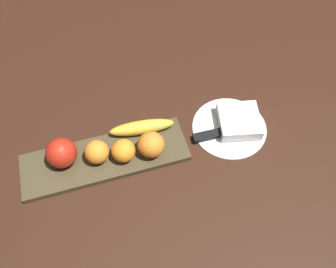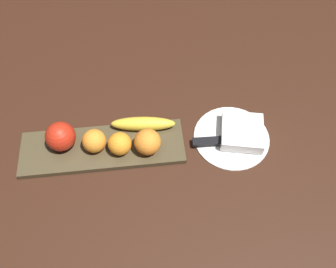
{
  "view_description": "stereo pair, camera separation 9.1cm",
  "coord_description": "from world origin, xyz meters",
  "views": [
    {
      "loc": [
        0.0,
        -0.45,
        0.81
      ],
      "look_at": [
        0.15,
        0.03,
        0.05
      ],
      "focal_mm": 37.8,
      "sensor_mm": 36.0,
      "label": 1
    },
    {
      "loc": [
        0.09,
        -0.47,
        0.81
      ],
      "look_at": [
        0.15,
        0.03,
        0.05
      ],
      "focal_mm": 37.8,
      "sensor_mm": 36.0,
      "label": 2
    }
  ],
  "objects": [
    {
      "name": "orange_near_apple",
      "position": [
        -0.04,
        0.03,
        0.05
      ],
      "size": [
        0.06,
        0.06,
        0.06
      ],
      "primitive_type": "sphere",
      "color": "orange",
      "rests_on": "fruit_tray"
    },
    {
      "name": "ground_plane",
      "position": [
        0.0,
        0.0,
        0.0
      ],
      "size": [
        2.4,
        2.4,
        0.0
      ],
      "primitive_type": "plane",
      "color": "#341B10"
    },
    {
      "name": "dinner_plate",
      "position": [
        0.32,
        0.03,
        0.0
      ],
      "size": [
        0.2,
        0.2,
        0.01
      ],
      "primitive_type": "cylinder",
      "color": "white",
      "rests_on": "ground_plane"
    },
    {
      "name": "fruit_tray",
      "position": [
        -0.03,
        0.03,
        0.01
      ],
      "size": [
        0.43,
        0.13,
        0.02
      ],
      "primitive_type": "cube",
      "color": "#493E28",
      "rests_on": "ground_plane"
    },
    {
      "name": "orange_near_banana",
      "position": [
        0.09,
        0.01,
        0.05
      ],
      "size": [
        0.07,
        0.07,
        0.07
      ],
      "primitive_type": "sphere",
      "color": "orange",
      "rests_on": "fruit_tray"
    },
    {
      "name": "orange_center",
      "position": [
        0.02,
        0.01,
        0.05
      ],
      "size": [
        0.06,
        0.06,
        0.06
      ],
      "primitive_type": "sphere",
      "color": "orange",
      "rests_on": "fruit_tray"
    },
    {
      "name": "banana",
      "position": [
        0.08,
        0.08,
        0.04
      ],
      "size": [
        0.17,
        0.06,
        0.04
      ],
      "primitive_type": "ellipsoid",
      "rotation": [
        0.0,
        0.0,
        -0.1
      ],
      "color": "yellow",
      "rests_on": "fruit_tray"
    },
    {
      "name": "apple",
      "position": [
        -0.13,
        0.05,
        0.06
      ],
      "size": [
        0.08,
        0.08,
        0.08
      ],
      "primitive_type": "sphere",
      "color": "red",
      "rests_on": "fruit_tray"
    },
    {
      "name": "folded_napkin",
      "position": [
        0.34,
        0.03,
        0.02
      ],
      "size": [
        0.13,
        0.13,
        0.03
      ],
      "primitive_type": "cube",
      "rotation": [
        0.0,
        0.0,
        -0.22
      ],
      "color": "white",
      "rests_on": "dinner_plate"
    },
    {
      "name": "knife",
      "position": [
        0.27,
        0.02,
        0.01
      ],
      "size": [
        0.18,
        0.03,
        0.01
      ],
      "rotation": [
        0.0,
        0.0,
        -0.03
      ],
      "color": "silver",
      "rests_on": "dinner_plate"
    }
  ]
}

